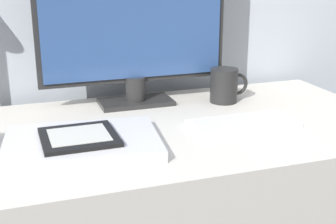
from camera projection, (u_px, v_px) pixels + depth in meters
monitor at (134, 24)px, 1.27m from camera, size 0.53×0.11×0.43m
keyboard at (243, 123)px, 1.15m from camera, size 0.27×0.12×0.01m
laptop at (82, 143)px, 1.01m from camera, size 0.35×0.27×0.03m
ereader at (79, 137)px, 1.00m from camera, size 0.16×0.16×0.01m
coffee_mug at (225, 85)px, 1.34m from camera, size 0.12×0.08×0.10m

